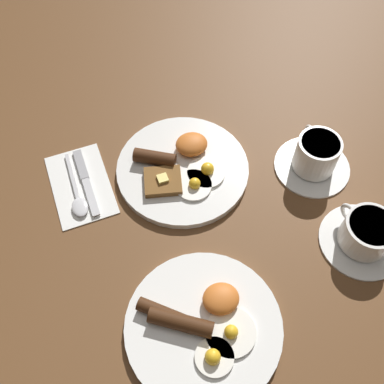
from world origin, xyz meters
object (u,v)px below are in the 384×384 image
teacup_far (366,234)px  spoon (78,200)px  breakfast_plate_far (203,325)px  knife (85,178)px  breakfast_plate_near (182,168)px  teacup_near (315,157)px

teacup_far → spoon: (0.50, -0.23, -0.02)m
breakfast_plate_far → knife: bearing=-67.0°
breakfast_plate_near → knife: (0.20, -0.03, -0.00)m
breakfast_plate_near → teacup_far: 0.37m
teacup_far → spoon: teacup_far is taller
breakfast_plate_near → teacup_far: teacup_far is taller
breakfast_plate_near → spoon: (0.22, 0.02, -0.00)m
breakfast_plate_near → teacup_far: (-0.28, 0.24, 0.02)m
teacup_far → knife: size_ratio=0.94×
breakfast_plate_near → breakfast_plate_far: size_ratio=1.02×
breakfast_plate_far → teacup_near: (-0.31, -0.26, 0.02)m
breakfast_plate_near → breakfast_plate_far: bearing=81.5°
knife → teacup_far: bearing=54.4°
knife → spoon: bearing=-27.9°
teacup_near → teacup_far: bearing=96.1°
breakfast_plate_far → knife: (0.15, -0.35, -0.01)m
breakfast_plate_near → spoon: 0.22m
teacup_near → teacup_far: teacup_near is taller
teacup_near → teacup_far: (-0.02, 0.18, -0.01)m
teacup_far → knife: (0.48, -0.27, -0.02)m
breakfast_plate_near → spoon: breakfast_plate_near is taller
teacup_near → knife: bearing=-11.3°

